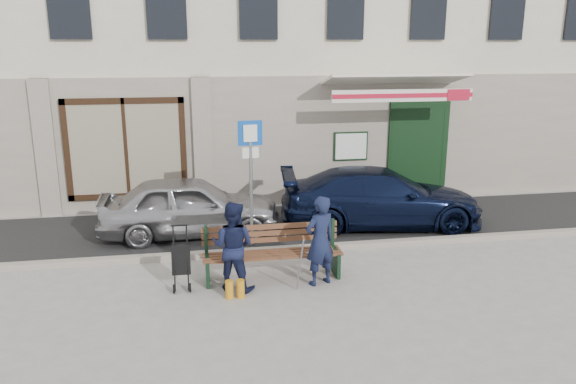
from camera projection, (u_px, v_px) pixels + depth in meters
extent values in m
plane|color=#9E9991|center=(297.00, 284.00, 9.53)|extent=(80.00, 80.00, 0.00)
cube|color=#282828|center=(271.00, 227.00, 12.49)|extent=(60.00, 3.20, 0.01)
cube|color=#9E9384|center=(283.00, 250.00, 10.95)|extent=(60.00, 0.18, 0.12)
cube|color=beige|center=(243.00, 7.00, 16.35)|extent=(20.00, 7.00, 10.00)
cube|color=#9E9384|center=(260.00, 142.00, 13.85)|extent=(20.00, 0.12, 3.20)
cube|color=maroon|center=(127.00, 148.00, 13.39)|extent=(2.50, 0.12, 2.00)
cube|color=black|center=(418.00, 150.00, 14.53)|extent=(1.60, 0.10, 2.60)
cube|color=black|center=(410.00, 150.00, 15.00)|extent=(1.25, 0.90, 2.40)
cube|color=white|center=(351.00, 146.00, 14.16)|extent=(0.80, 0.03, 0.65)
cube|color=white|center=(391.00, 81.00, 13.68)|extent=(3.40, 1.72, 0.42)
cube|color=white|center=(403.00, 96.00, 12.94)|extent=(3.40, 0.05, 0.28)
cube|color=#B5162D|center=(404.00, 96.00, 12.91)|extent=(3.40, 0.02, 0.10)
imported|color=#A8A8AC|center=(190.00, 206.00, 11.83)|extent=(3.77, 1.52, 1.28)
imported|color=black|center=(381.00, 197.00, 12.49)|extent=(4.64, 2.33, 1.29)
cylinder|color=gray|center=(251.00, 189.00, 10.91)|extent=(0.07, 0.07, 2.46)
cube|color=#0C47AB|center=(250.00, 133.00, 10.63)|extent=(0.47, 0.09, 0.47)
cube|color=white|center=(250.00, 133.00, 10.60)|extent=(0.27, 0.06, 0.32)
cube|color=white|center=(250.00, 153.00, 10.73)|extent=(0.32, 0.07, 0.21)
cube|color=brown|center=(273.00, 254.00, 9.65)|extent=(2.40, 0.50, 0.04)
cube|color=brown|center=(270.00, 233.00, 9.84)|extent=(2.40, 0.10, 0.36)
cube|color=#152F1E|center=(208.00, 271.00, 9.52)|extent=(0.06, 0.50, 0.45)
cube|color=#152F1E|center=(336.00, 262.00, 9.89)|extent=(0.06, 0.50, 0.45)
cube|color=white|center=(316.00, 252.00, 9.67)|extent=(0.34, 0.25, 0.11)
cylinder|color=gray|center=(300.00, 265.00, 9.05)|extent=(0.07, 0.34, 0.96)
cylinder|color=orange|center=(229.00, 290.00, 8.97)|extent=(0.13, 0.13, 0.30)
cylinder|color=orange|center=(241.00, 289.00, 9.00)|extent=(0.13, 0.13, 0.30)
imported|color=#141B38|center=(320.00, 241.00, 9.36)|extent=(0.66, 0.55, 1.55)
imported|color=#131835|center=(233.00, 246.00, 9.18)|extent=(0.90, 0.83, 1.50)
cylinder|color=black|center=(174.00, 289.00, 9.17)|extent=(0.03, 0.15, 0.15)
cylinder|color=black|center=(190.00, 288.00, 9.21)|extent=(0.03, 0.15, 0.15)
cube|color=black|center=(181.00, 260.00, 9.29)|extent=(0.31, 0.28, 0.51)
cylinder|color=black|center=(179.00, 226.00, 9.28)|extent=(0.28, 0.03, 0.02)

